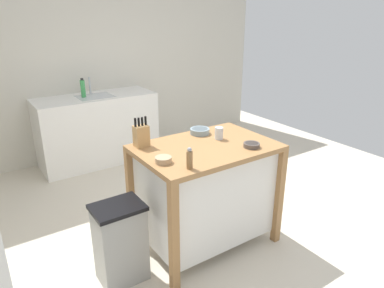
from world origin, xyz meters
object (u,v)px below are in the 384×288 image
kitchen_island (205,190)px  bowl_ceramic_wide (200,131)px  trash_bin (120,243)px  bowl_stoneware_deep (163,160)px  bowl_ceramic_small (252,145)px  sink_faucet (90,86)px  bottle_spray_cleaner (83,88)px  drinking_cup (219,133)px  pepper_grinder (190,159)px  knife_block (141,135)px

kitchen_island → bowl_ceramic_wide: (0.12, 0.26, 0.42)m
trash_bin → bowl_stoneware_deep: bearing=-11.8°
bowl_ceramic_small → trash_bin: 1.25m
trash_bin → sink_faucet: (0.66, 2.40, 0.69)m
sink_faucet → bottle_spray_cleaner: size_ratio=0.93×
drinking_cup → kitchen_island: bearing=-161.0°
trash_bin → sink_faucet: sink_faucet is taller
bowl_stoneware_deep → pepper_grinder: bearing=-62.2°
bowl_ceramic_small → drinking_cup: 0.31m
bowl_stoneware_deep → pepper_grinder: pepper_grinder is taller
bowl_stoneware_deep → pepper_grinder: size_ratio=0.77×
bowl_ceramic_small → sink_faucet: (-0.41, 2.60, 0.08)m
bowl_ceramic_wide → bowl_stoneware_deep: bearing=-147.7°
bowl_ceramic_small → trash_bin: (-1.07, 0.20, -0.61)m
pepper_grinder → trash_bin: pepper_grinder is taller
bowl_ceramic_wide → trash_bin: bowl_ceramic_wide is taller
sink_faucet → bowl_ceramic_small: bearing=-81.1°
bowl_ceramic_wide → bowl_ceramic_small: bearing=-72.7°
sink_faucet → bottle_spray_cleaner: bearing=-136.0°
bowl_ceramic_wide → trash_bin: size_ratio=0.27×
bowl_ceramic_wide → knife_block: bearing=178.5°
drinking_cup → pepper_grinder: size_ratio=0.66×
pepper_grinder → bowl_ceramic_small: bearing=5.3°
bowl_ceramic_wide → pepper_grinder: (-0.48, -0.55, 0.05)m
bowl_ceramic_small → pepper_grinder: pepper_grinder is taller
bowl_ceramic_small → drinking_cup: size_ratio=1.25×
trash_bin → knife_block: bearing=40.4°
bowl_stoneware_deep → kitchen_island: bearing=12.6°
bowl_ceramic_wide → pepper_grinder: pepper_grinder is taller
kitchen_island → bottle_spray_cleaner: size_ratio=4.66×
bowl_ceramic_small → trash_bin: size_ratio=0.20×
kitchen_island → bowl_stoneware_deep: 0.62m
pepper_grinder → sink_faucet: 2.67m
kitchen_island → knife_block: knife_block is taller
bowl_stoneware_deep → sink_faucet: size_ratio=0.55×
knife_block → bottle_spray_cleaner: size_ratio=1.01×
bowl_stoneware_deep → trash_bin: size_ratio=0.19×
bowl_ceramic_small → trash_bin: bowl_ceramic_small is taller
knife_block → bowl_ceramic_small: bearing=-35.5°
bowl_ceramic_wide → pepper_grinder: bearing=-130.8°
bowl_ceramic_small → bowl_ceramic_wide: bearing=107.3°
pepper_grinder → trash_bin: (-0.44, 0.26, -0.66)m
trash_bin → kitchen_island: bearing=2.1°
bowl_ceramic_wide → trash_bin: 1.14m
drinking_cup → bottle_spray_cleaner: bottle_spray_cleaner is taller
bottle_spray_cleaner → kitchen_island: bearing=-83.4°
bowl_ceramic_wide → pepper_grinder: 0.73m
kitchen_island → bowl_stoneware_deep: bearing=-167.4°
kitchen_island → trash_bin: bearing=-177.9°
bowl_stoneware_deep → bowl_ceramic_wide: bearing=32.3°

